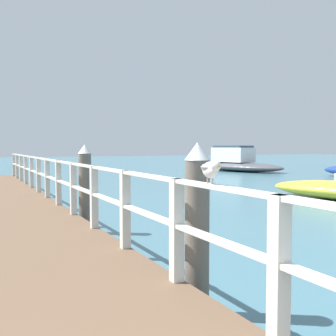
{
  "coord_description": "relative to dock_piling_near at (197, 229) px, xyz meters",
  "views": [
    {
      "loc": [
        -0.54,
        0.18,
        1.93
      ],
      "look_at": [
        4.33,
        10.11,
        1.35
      ],
      "focal_mm": 43.55,
      "sensor_mm": 36.0,
      "label": 1
    }
  ],
  "objects": [
    {
      "name": "boat_2",
      "position": [
        16.81,
        22.47,
        -0.33
      ],
      "size": [
        4.57,
        8.27,
        2.02
      ],
      "rotation": [
        0.0,
        0.0,
        0.24
      ],
      "color": "#4C4C51",
      "rests_on": "ground_plane"
    },
    {
      "name": "pier_railing",
      "position": [
        -0.38,
        6.8,
        0.18
      ],
      "size": [
        0.12,
        20.42,
        1.08
      ],
      "color": "beige",
      "rests_on": "pier_deck"
    },
    {
      "name": "dock_piling_near",
      "position": [
        0.0,
        0.0,
        0.0
      ],
      "size": [
        0.29,
        0.29,
        1.98
      ],
      "color": "#6B6056",
      "rests_on": "ground_plane"
    },
    {
      "name": "dock_piling_far",
      "position": [
        0.0,
        4.97,
        0.0
      ],
      "size": [
        0.29,
        0.29,
        1.98
      ],
      "color": "#6B6056",
      "rests_on": "ground_plane"
    },
    {
      "name": "seagull_foreground",
      "position": [
        -0.38,
        -0.89,
        0.74
      ],
      "size": [
        0.23,
        0.47,
        0.21
      ],
      "rotation": [
        0.0,
        0.0,
        2.84
      ],
      "color": "white",
      "rests_on": "pier_railing"
    }
  ]
}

